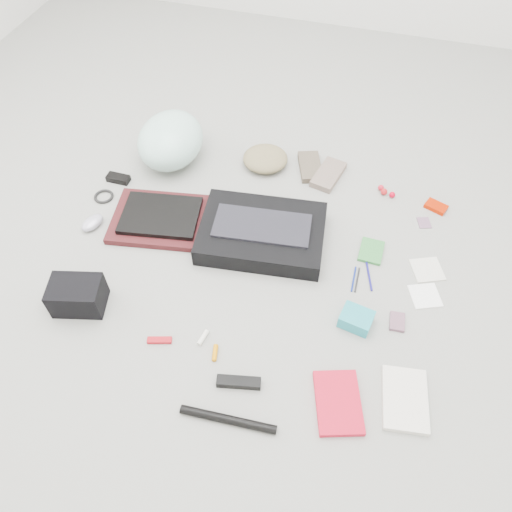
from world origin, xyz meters
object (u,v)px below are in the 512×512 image
(camera_bag, at_px, (77,295))
(accordion_wallet, at_px, (356,319))
(book_red, at_px, (338,402))
(messenger_bag, at_px, (262,233))
(laptop, at_px, (161,215))
(bike_helmet, at_px, (171,140))

(camera_bag, distance_m, accordion_wallet, 1.03)
(camera_bag, height_order, book_red, camera_bag)
(messenger_bag, bearing_deg, camera_bag, -145.35)
(book_red, bearing_deg, accordion_wallet, 71.25)
(laptop, height_order, bike_helmet, bike_helmet)
(book_red, distance_m, accordion_wallet, 0.32)
(camera_bag, bearing_deg, bike_helmet, 74.64)
(camera_bag, bearing_deg, messenger_bag, 27.22)
(bike_helmet, xyz_separation_m, accordion_wallet, (0.99, -0.67, -0.08))
(book_red, xyz_separation_m, accordion_wallet, (0.01, 0.32, 0.02))
(camera_bag, relative_size, accordion_wallet, 1.66)
(accordion_wallet, bearing_deg, book_red, -80.65)
(accordion_wallet, bearing_deg, laptop, 173.34)
(messenger_bag, distance_m, laptop, 0.44)
(camera_bag, relative_size, book_red, 0.86)
(laptop, bearing_deg, messenger_bag, -6.72)
(camera_bag, height_order, accordion_wallet, camera_bag)
(messenger_bag, height_order, laptop, messenger_bag)
(accordion_wallet, bearing_deg, messenger_bag, 156.81)
(camera_bag, distance_m, book_red, 1.01)
(book_red, bearing_deg, messenger_bag, 107.54)
(messenger_bag, bearing_deg, laptop, 176.15)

